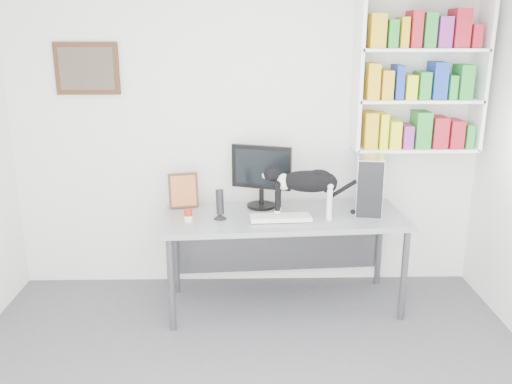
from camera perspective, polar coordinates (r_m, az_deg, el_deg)
room at (r=2.70m, az=-0.78°, el=-1.52°), size 4.01×4.01×2.70m
bookshelf at (r=4.65m, az=16.88°, el=11.67°), size 1.03×0.28×1.24m
wall_art at (r=4.73m, az=-17.37°, el=12.30°), size 0.52×0.04×0.42m
desk at (r=4.45m, az=2.97°, el=-7.26°), size 1.94×0.86×0.79m
monitor at (r=4.43m, az=0.58°, el=1.70°), size 0.55×0.39×0.53m
keyboard at (r=4.20m, az=2.60°, el=-2.71°), size 0.48×0.20×0.04m
pc_tower at (r=4.47m, az=11.78°, el=1.00°), size 0.28×0.49×0.46m
speaker at (r=4.19m, az=-3.82°, el=-1.25°), size 0.13×0.13×0.25m
leaning_print at (r=4.49m, az=-7.66°, el=0.22°), size 0.26×0.14×0.30m
soup_can at (r=4.18m, az=-7.15°, el=-2.49°), size 0.07×0.07×0.09m
cat at (r=4.20m, az=5.26°, el=-0.15°), size 0.66×0.26×0.40m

